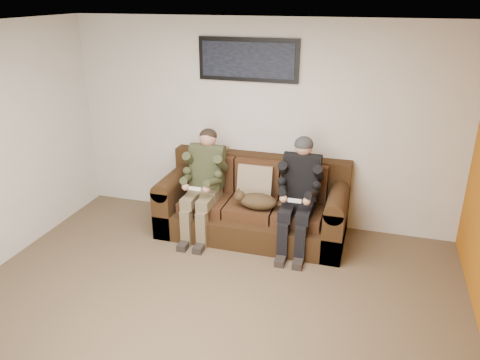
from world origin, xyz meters
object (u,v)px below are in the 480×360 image
(sofa, at_px, (254,206))
(framed_poster, at_px, (248,60))
(person_left, at_px, (204,178))
(cat, at_px, (256,201))
(person_right, at_px, (299,188))

(sofa, height_order, framed_poster, framed_poster)
(sofa, bearing_deg, person_left, -161.98)
(cat, distance_m, framed_poster, 1.71)
(person_left, bearing_deg, cat, -7.39)
(sofa, height_order, person_left, person_left)
(cat, relative_size, framed_poster, 0.53)
(cat, bearing_deg, person_left, 172.61)
(cat, bearing_deg, framed_poster, 114.20)
(person_left, distance_m, cat, 0.72)
(person_right, xyz_separation_m, cat, (-0.49, -0.09, -0.19))
(sofa, bearing_deg, person_right, -17.99)
(person_right, xyz_separation_m, framed_poster, (-0.79, 0.58, 1.35))
(person_left, relative_size, person_right, 0.99)
(person_right, relative_size, framed_poster, 1.06)
(person_right, distance_m, framed_poster, 1.67)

